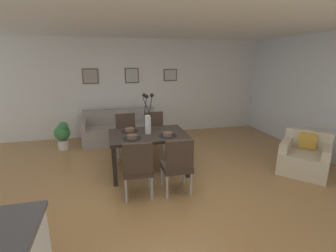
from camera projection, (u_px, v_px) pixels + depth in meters
name	position (u px, v px, depth m)	size (l,w,h in m)	color
ground_plane	(162.00, 188.00, 4.05)	(9.00, 9.00, 0.00)	#A87A47
back_wall_panel	(136.00, 88.00, 6.74)	(9.00, 0.10, 2.60)	silver
side_window_wall	(333.00, 98.00, 4.94)	(0.10, 6.30, 2.60)	white
ceiling_panel	(155.00, 20.00, 3.73)	(9.00, 7.20, 0.08)	white
dining_table	(148.00, 138.00, 4.51)	(1.40, 0.98, 0.74)	black
dining_chair_near_left	(138.00, 167.00, 3.64)	(0.47, 0.47, 0.92)	#3D2D23
dining_chair_near_right	(126.00, 133.00, 5.30)	(0.45, 0.45, 0.92)	#3D2D23
dining_chair_far_left	(178.00, 163.00, 3.76)	(0.45, 0.45, 0.92)	#3D2D23
dining_chair_far_right	(155.00, 131.00, 5.46)	(0.46, 0.46, 0.92)	#3D2D23
centerpiece_vase	(148.00, 119.00, 4.42)	(0.21, 0.23, 0.73)	silver
placemat_near_left	(132.00, 138.00, 4.21)	(0.32, 0.32, 0.01)	black
bowl_near_left	(132.00, 136.00, 4.20)	(0.17, 0.17, 0.07)	brown
placemat_near_right	(130.00, 131.00, 4.62)	(0.32, 0.32, 0.01)	black
bowl_near_right	(130.00, 129.00, 4.61)	(0.17, 0.17, 0.07)	brown
placemat_far_left	(168.00, 136.00, 4.36)	(0.32, 0.32, 0.01)	black
bowl_far_left	(168.00, 134.00, 4.35)	(0.17, 0.17, 0.07)	brown
sofa	(121.00, 131.00, 6.31)	(1.85, 0.84, 0.80)	gray
armchair	(304.00, 157.00, 4.58)	(1.13, 1.13, 0.75)	beige
framed_picture_left	(90.00, 76.00, 6.32)	(0.39, 0.03, 0.39)	#473828
framed_picture_center	(132.00, 76.00, 6.57)	(0.36, 0.03, 0.40)	#473828
framed_picture_right	(170.00, 75.00, 6.82)	(0.37, 0.03, 0.32)	#473828
potted_plant	(63.00, 134.00, 5.71)	(0.36, 0.36, 0.67)	silver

